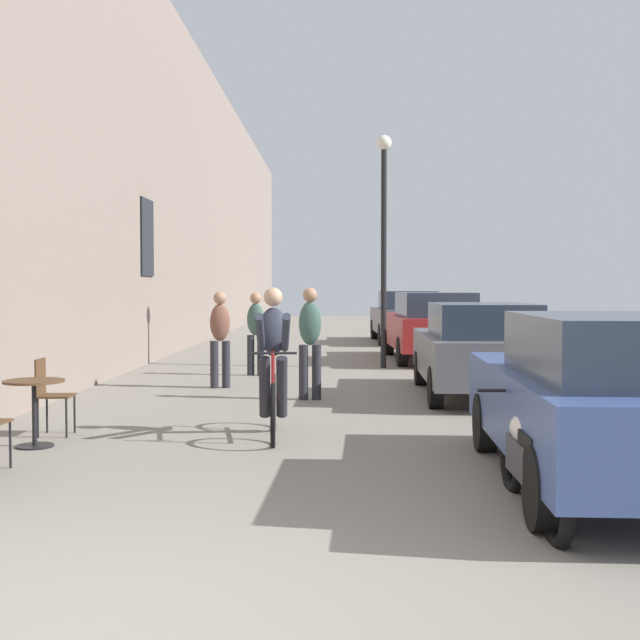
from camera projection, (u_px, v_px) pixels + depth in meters
The scene contains 14 objects.
ground_plane at pixel (127, 637), 3.96m from camera, with size 88.00×88.00×0.00m, color gray.
building_facade_left at pixel (135, 162), 17.83m from camera, with size 0.54×68.00×8.94m.
cafe_table_mid at pixel (34, 399), 8.65m from camera, with size 0.64×0.64×0.72m.
cafe_chair_mid_toward_street at pixel (50, 391), 9.33m from camera, with size 0.39×0.39×0.89m.
cyclist_on_bicycle at pixel (273, 365), 9.34m from camera, with size 0.52×1.76×1.74m.
pedestrian_near at pixel (310, 337), 12.27m from camera, with size 0.36×0.26×1.70m.
pedestrian_mid at pixel (220, 334), 13.71m from camera, with size 0.38×0.30×1.64m.
pedestrian_far at pixel (256, 329), 15.65m from camera, with size 0.37×0.28×1.61m.
street_lamp at pixel (384, 221), 17.03m from camera, with size 0.32×0.32×4.90m.
parked_car_nearest at pixel (606, 398), 6.87m from camera, with size 1.89×4.25×1.49m.
parked_car_second at pixel (478, 348), 12.61m from camera, with size 1.83×4.16×1.47m.
parked_car_third at pixel (432, 325), 18.78m from camera, with size 2.01×4.53×1.59m.
parked_car_fourth at pixel (405, 316), 25.01m from camera, with size 2.00×4.53×1.59m.
parked_motorcycle at pixel (532, 460), 6.13m from camera, with size 0.62×2.15×0.92m.
Camera 1 is at (1.03, -3.87, 1.72)m, focal length 45.45 mm.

